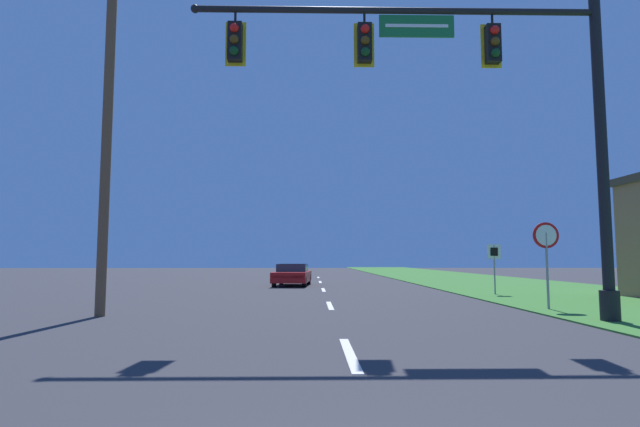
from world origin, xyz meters
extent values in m
cube|color=#38752D|center=(10.50, 30.00, 0.02)|extent=(10.00, 110.00, 0.04)
cube|color=silver|center=(0.00, 6.00, 0.01)|extent=(0.16, 2.80, 0.01)
cube|color=silver|center=(0.00, 14.00, 0.01)|extent=(0.16, 2.80, 0.01)
cube|color=silver|center=(0.00, 22.00, 0.01)|extent=(0.16, 2.80, 0.01)
cube|color=silver|center=(0.00, 30.00, 0.01)|extent=(0.16, 2.80, 0.01)
cube|color=silver|center=(0.00, 38.00, 0.01)|extent=(0.16, 2.80, 0.01)
cylinder|color=black|center=(6.40, 9.76, 0.39)|extent=(0.44, 0.44, 0.70)
cylinder|color=black|center=(6.40, 9.76, 4.09)|extent=(0.26, 0.26, 8.10)
cylinder|color=black|center=(1.48, 9.76, 7.54)|extent=(9.84, 0.16, 0.16)
sphere|color=black|center=(-3.44, 9.76, 7.54)|extent=(0.21, 0.21, 0.21)
cube|color=#196B33|center=(1.97, 9.76, 7.15)|extent=(1.83, 0.06, 0.55)
cube|color=white|center=(1.97, 9.73, 7.15)|extent=(1.54, 0.01, 0.08)
cylinder|color=black|center=(-2.45, 9.76, 7.37)|extent=(0.06, 0.06, 0.35)
cube|color=yellow|center=(-2.45, 9.90, 6.72)|extent=(0.50, 0.03, 1.11)
cube|color=black|center=(-2.45, 9.76, 6.72)|extent=(0.34, 0.24, 0.95)
sphere|color=red|center=(-2.45, 9.62, 7.00)|extent=(0.22, 0.22, 0.22)
sphere|color=#51380F|center=(-2.45, 9.62, 6.72)|extent=(0.22, 0.22, 0.22)
sphere|color=#0F3D19|center=(-2.45, 9.62, 6.43)|extent=(0.22, 0.22, 0.22)
cylinder|color=black|center=(0.70, 9.76, 7.37)|extent=(0.06, 0.06, 0.35)
cube|color=yellow|center=(0.70, 9.90, 6.72)|extent=(0.50, 0.03, 1.11)
cube|color=black|center=(0.70, 9.76, 6.72)|extent=(0.34, 0.24, 0.95)
sphere|color=red|center=(0.70, 9.62, 7.00)|extent=(0.22, 0.22, 0.22)
sphere|color=#51380F|center=(0.70, 9.62, 6.72)|extent=(0.22, 0.22, 0.22)
sphere|color=#0F3D19|center=(0.70, 9.62, 6.43)|extent=(0.22, 0.22, 0.22)
cylinder|color=black|center=(3.84, 9.76, 7.37)|extent=(0.06, 0.06, 0.35)
cube|color=yellow|center=(3.84, 9.90, 6.72)|extent=(0.50, 0.03, 1.11)
cube|color=black|center=(3.84, 9.76, 6.72)|extent=(0.34, 0.24, 0.95)
sphere|color=red|center=(3.84, 9.62, 7.00)|extent=(0.22, 0.22, 0.22)
sphere|color=#51380F|center=(3.84, 9.62, 6.72)|extent=(0.22, 0.22, 0.22)
sphere|color=#0F3D19|center=(3.84, 9.62, 6.43)|extent=(0.22, 0.22, 0.22)
cylinder|color=black|center=(-0.72, 27.26, 0.32)|extent=(0.22, 0.64, 0.64)
cylinder|color=black|center=(-2.31, 27.38, 0.32)|extent=(0.22, 0.64, 0.64)
cylinder|color=black|center=(-0.94, 24.40, 0.32)|extent=(0.22, 0.64, 0.64)
cylinder|color=black|center=(-2.53, 24.52, 0.32)|extent=(0.22, 0.64, 0.64)
cube|color=#AD1414|center=(-1.63, 25.89, 0.50)|extent=(2.14, 4.39, 0.55)
cube|color=#283342|center=(-1.62, 26.00, 0.98)|extent=(1.73, 1.91, 0.42)
cube|color=#AD1414|center=(-1.62, 26.00, 1.16)|extent=(1.69, 1.87, 0.06)
cube|color=#B71414|center=(-1.78, 23.79, 0.56)|extent=(1.67, 0.19, 0.14)
cylinder|color=gray|center=(6.26, 12.51, 1.14)|extent=(0.07, 0.07, 2.20)
cylinder|color=red|center=(6.26, 12.51, 2.16)|extent=(0.76, 0.04, 0.76)
cylinder|color=white|center=(6.26, 12.49, 2.16)|extent=(0.61, 0.01, 0.61)
cylinder|color=gray|center=(6.94, 18.52, 1.04)|extent=(0.06, 0.06, 2.00)
cube|color=white|center=(6.94, 18.52, 1.77)|extent=(0.55, 0.04, 0.60)
cube|color=black|center=(6.94, 18.49, 1.77)|extent=(0.31, 0.01, 0.34)
cylinder|color=brown|center=(-6.04, 11.20, 5.10)|extent=(0.26, 0.26, 10.19)
camera|label=1|loc=(-0.61, -1.91, 1.48)|focal=28.00mm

